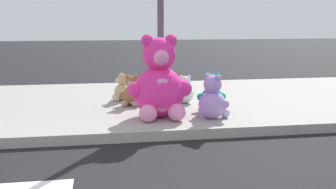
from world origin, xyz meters
TOP-DOWN VIEW (x-y plane):
  - sidewalk at (0.00, 5.20)m, footprint 28.00×4.40m
  - sign_pole at (1.00, 4.40)m, footprint 0.56×0.11m
  - plush_pink_large at (0.90, 3.81)m, footprint 1.01×0.88m
  - plush_white at (1.50, 4.80)m, footprint 0.39×0.37m
  - plush_tan at (0.37, 5.25)m, footprint 0.36×0.40m
  - plush_lime at (1.02, 5.19)m, footprint 0.44×0.48m
  - plush_teal at (1.84, 4.14)m, footprint 0.50×0.44m
  - plush_lavender at (1.71, 3.61)m, footprint 0.51×0.49m
  - plush_brown at (0.52, 4.74)m, footprint 0.41×0.40m

SIDE VIEW (x-z plane):
  - sidewalk at x=0.00m, z-range 0.00..0.15m
  - plush_tan at x=0.37m, z-range 0.10..0.62m
  - plush_white at x=1.50m, z-range 0.10..0.62m
  - plush_brown at x=0.52m, z-range 0.09..0.65m
  - plush_lime at x=1.02m, z-range 0.09..0.71m
  - plush_teal at x=1.84m, z-range 0.08..0.74m
  - plush_lavender at x=1.71m, z-range 0.08..0.78m
  - plush_pink_large at x=0.90m, z-range 0.02..1.32m
  - sign_pole at x=1.00m, z-range 0.25..3.45m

